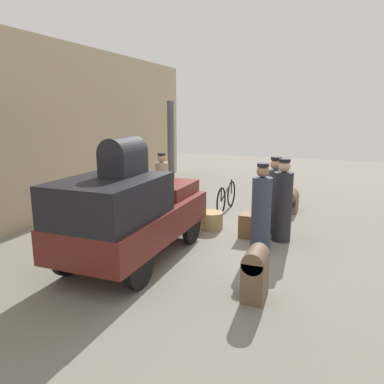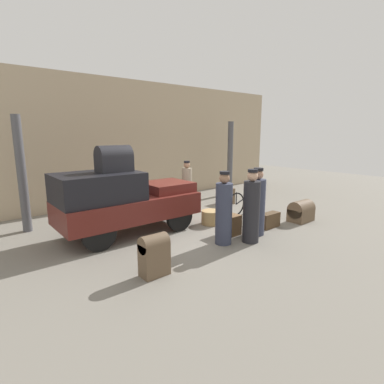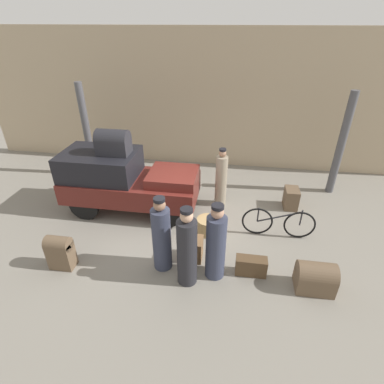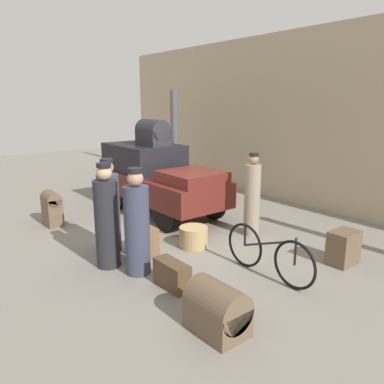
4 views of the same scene
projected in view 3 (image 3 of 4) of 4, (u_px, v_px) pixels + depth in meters
ground_plane at (183, 227)px, 7.75m from camera, size 30.00×30.00×0.00m
station_building_facade at (204, 101)px, 10.09m from camera, size 16.00×0.15×4.50m
canopy_pillar_left at (87, 131)px, 9.62m from camera, size 0.23×0.23×3.05m
canopy_pillar_right at (341, 145)px, 8.58m from camera, size 0.23×0.23×3.05m
truck at (124, 179)px, 8.07m from camera, size 3.58×1.53×1.66m
bicycle at (278, 223)px, 7.26m from camera, size 1.75×0.04×0.80m
wicker_basket at (208, 226)px, 7.46m from camera, size 0.54×0.54×0.40m
porter_with_bicycle at (162, 237)px, 6.15m from camera, size 0.39×0.39×1.73m
conductor_in_dark_uniform at (216, 245)px, 5.93m from camera, size 0.40×0.40×1.73m
porter_carrying_trunk at (221, 180)px, 8.31m from camera, size 0.32×0.32×1.71m
porter_standing_middle at (187, 250)px, 5.78m from camera, size 0.40×0.40×1.76m
suitcase_small_leather at (291, 198)px, 8.42m from camera, size 0.37×0.53×0.58m
suitcase_tan_flat at (60, 251)px, 6.32m from camera, size 0.51×0.33×0.79m
trunk_umber_medium at (192, 249)px, 6.63m from camera, size 0.46×0.42×0.52m
suitcase_black_upright at (251, 266)px, 6.24m from camera, size 0.64×0.26×0.41m
trunk_barrel_dark at (315, 277)px, 5.85m from camera, size 0.73×0.50×0.63m
trunk_on_truck_roof at (113, 143)px, 7.57m from camera, size 0.82×0.52×0.64m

